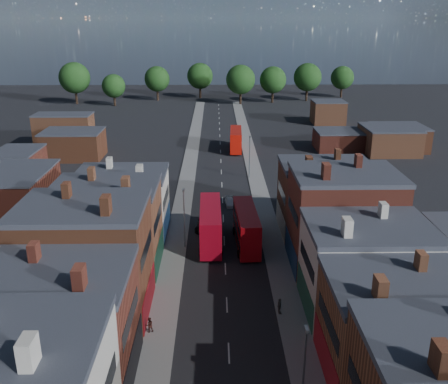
{
  "coord_description": "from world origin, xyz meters",
  "views": [
    {
      "loc": [
        -1.08,
        -29.61,
        28.53
      ],
      "look_at": [
        0.0,
        33.68,
        6.43
      ],
      "focal_mm": 40.0,
      "sensor_mm": 36.0,
      "label": 1
    }
  ],
  "objects_px": {
    "car_3": "(230,202)",
    "ped_1": "(149,325)",
    "car_2": "(204,225)",
    "bus_2": "(236,139)",
    "bus_1": "(246,227)",
    "ped_3": "(280,306)",
    "bus_0": "(210,224)"
  },
  "relations": [
    {
      "from": "bus_1",
      "to": "ped_3",
      "type": "distance_m",
      "value": 16.73
    },
    {
      "from": "car_2",
      "to": "car_3",
      "type": "bearing_deg",
      "value": 74.41
    },
    {
      "from": "car_3",
      "to": "ped_1",
      "type": "relative_size",
      "value": 2.43
    },
    {
      "from": "bus_0",
      "to": "car_3",
      "type": "distance_m",
      "value": 14.81
    },
    {
      "from": "car_3",
      "to": "ped_1",
      "type": "xyz_separation_m",
      "value": [
        -8.71,
        -34.35,
        0.35
      ]
    },
    {
      "from": "bus_0",
      "to": "car_3",
      "type": "height_order",
      "value": "bus_0"
    },
    {
      "from": "bus_1",
      "to": "bus_0",
      "type": "bearing_deg",
      "value": 169.88
    },
    {
      "from": "car_3",
      "to": "bus_2",
      "type": "bearing_deg",
      "value": 79.69
    },
    {
      "from": "bus_1",
      "to": "car_3",
      "type": "bearing_deg",
      "value": 93.8
    },
    {
      "from": "bus_0",
      "to": "bus_2",
      "type": "bearing_deg",
      "value": 83.07
    },
    {
      "from": "ped_1",
      "to": "ped_3",
      "type": "bearing_deg",
      "value": 174.15
    },
    {
      "from": "car_2",
      "to": "ped_1",
      "type": "xyz_separation_m",
      "value": [
        -4.71,
        -24.71,
        0.21
      ]
    },
    {
      "from": "car_2",
      "to": "ped_1",
      "type": "height_order",
      "value": "ped_1"
    },
    {
      "from": "bus_0",
      "to": "car_3",
      "type": "relative_size",
      "value": 3.21
    },
    {
      "from": "bus_1",
      "to": "ped_1",
      "type": "height_order",
      "value": "bus_1"
    },
    {
      "from": "ped_3",
      "to": "car_2",
      "type": "bearing_deg",
      "value": 16.07
    },
    {
      "from": "car_2",
      "to": "car_3",
      "type": "xyz_separation_m",
      "value": [
        4.0,
        9.63,
        -0.14
      ]
    },
    {
      "from": "bus_1",
      "to": "car_3",
      "type": "relative_size",
      "value": 3.08
    },
    {
      "from": "bus_0",
      "to": "car_3",
      "type": "xyz_separation_m",
      "value": [
        3.03,
        14.32,
        -2.24
      ]
    },
    {
      "from": "car_2",
      "to": "car_3",
      "type": "height_order",
      "value": "car_2"
    },
    {
      "from": "bus_0",
      "to": "ped_3",
      "type": "bearing_deg",
      "value": -68.16
    },
    {
      "from": "bus_0",
      "to": "car_2",
      "type": "bearing_deg",
      "value": 100.89
    },
    {
      "from": "bus_2",
      "to": "ped_1",
      "type": "height_order",
      "value": "bus_2"
    },
    {
      "from": "bus_2",
      "to": "car_3",
      "type": "height_order",
      "value": "bus_2"
    },
    {
      "from": "ped_1",
      "to": "bus_0",
      "type": "bearing_deg",
      "value": -124.63
    },
    {
      "from": "bus_0",
      "to": "ped_1",
      "type": "height_order",
      "value": "bus_0"
    },
    {
      "from": "bus_1",
      "to": "car_3",
      "type": "height_order",
      "value": "bus_1"
    },
    {
      "from": "bus_2",
      "to": "bus_1",
      "type": "bearing_deg",
      "value": -88.58
    },
    {
      "from": "bus_1",
      "to": "car_2",
      "type": "relative_size",
      "value": 2.34
    },
    {
      "from": "ped_1",
      "to": "ped_3",
      "type": "distance_m",
      "value": 13.15
    },
    {
      "from": "bus_2",
      "to": "car_3",
      "type": "bearing_deg",
      "value": -91.59
    },
    {
      "from": "car_3",
      "to": "ped_1",
      "type": "distance_m",
      "value": 35.44
    }
  ]
}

